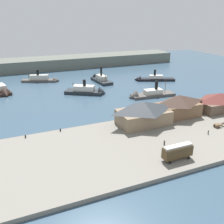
# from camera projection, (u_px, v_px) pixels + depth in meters

# --- Properties ---
(ground_plane) EXTENTS (320.00, 320.00, 0.00)m
(ground_plane) POSITION_uv_depth(u_px,v_px,m) (126.00, 117.00, 96.71)
(ground_plane) COLOR #385166
(quay_promenade) EXTENTS (110.00, 36.00, 1.20)m
(quay_promenade) POSITION_uv_depth(u_px,v_px,m) (156.00, 140.00, 77.62)
(quay_promenade) COLOR gray
(quay_promenade) RESTS_ON ground
(seawall_edge) EXTENTS (110.00, 0.80, 1.00)m
(seawall_edge) POSITION_uv_depth(u_px,v_px,m) (130.00, 119.00, 93.43)
(seawall_edge) COLOR #666159
(seawall_edge) RESTS_ON ground
(ferry_shed_central_terminal) EXTENTS (18.58, 11.40, 8.41)m
(ferry_shed_central_terminal) POSITION_uv_depth(u_px,v_px,m) (144.00, 113.00, 86.25)
(ferry_shed_central_terminal) COLOR #847056
(ferry_shed_central_terminal) RESTS_ON quay_promenade
(ferry_shed_east_terminal) EXTENTS (17.06, 9.31, 8.70)m
(ferry_shed_east_terminal) POSITION_uv_depth(u_px,v_px,m) (178.00, 106.00, 92.61)
(ferry_shed_east_terminal) COLOR brown
(ferry_shed_east_terminal) RESTS_ON quay_promenade
(ferry_shed_customs_shed) EXTENTS (18.39, 10.95, 7.07)m
(ferry_shed_customs_shed) POSITION_uv_depth(u_px,v_px,m) (219.00, 101.00, 99.94)
(ferry_shed_customs_shed) COLOR brown
(ferry_shed_customs_shed) RESTS_ON quay_promenade
(street_tram) EXTENTS (8.61, 2.64, 4.39)m
(street_tram) POSITION_uv_depth(u_px,v_px,m) (177.00, 151.00, 64.99)
(street_tram) COLOR #4C381E
(street_tram) RESTS_ON quay_promenade
(horse_cart) EXTENTS (5.41, 1.59, 1.87)m
(horse_cart) POSITION_uv_depth(u_px,v_px,m) (220.00, 124.00, 85.05)
(horse_cart) COLOR brown
(horse_cart) RESTS_ON quay_promenade
(pedestrian_near_east_shed) EXTENTS (0.40, 0.40, 1.60)m
(pedestrian_near_east_shed) POSITION_uv_depth(u_px,v_px,m) (165.00, 148.00, 70.11)
(pedestrian_near_east_shed) COLOR #232328
(pedestrian_near_east_shed) RESTS_ON quay_promenade
(pedestrian_near_west_shed) EXTENTS (0.40, 0.40, 1.62)m
(pedestrian_near_west_shed) POSITION_uv_depth(u_px,v_px,m) (164.00, 143.00, 73.04)
(pedestrian_near_west_shed) COLOR #232328
(pedestrian_near_west_shed) RESTS_ON quay_promenade
(pedestrian_by_tram) EXTENTS (0.37, 0.37, 1.51)m
(pedestrian_by_tram) POSITION_uv_depth(u_px,v_px,m) (208.00, 132.00, 79.75)
(pedestrian_by_tram) COLOR #3D4C42
(pedestrian_by_tram) RESTS_ON quay_promenade
(mooring_post_center_west) EXTENTS (0.44, 0.44, 0.90)m
(mooring_post_center_west) POSITION_uv_depth(u_px,v_px,m) (25.00, 136.00, 77.48)
(mooring_post_center_west) COLOR black
(mooring_post_center_west) RESTS_ON quay_promenade
(mooring_post_center_east) EXTENTS (0.44, 0.44, 0.90)m
(mooring_post_center_east) POSITION_uv_depth(u_px,v_px,m) (60.00, 130.00, 81.93)
(mooring_post_center_east) COLOR black
(mooring_post_center_east) RESTS_ON quay_promenade
(ferry_outer_harbor) EXTENTS (25.26, 13.69, 8.34)m
(ferry_outer_harbor) POSITION_uv_depth(u_px,v_px,m) (151.00, 79.00, 150.79)
(ferry_outer_harbor) COLOR black
(ferry_outer_harbor) RESTS_ON ground
(ferry_near_quay) EXTENTS (24.78, 8.32, 10.07)m
(ferry_near_quay) POSITION_uv_depth(u_px,v_px,m) (146.00, 95.00, 120.33)
(ferry_near_quay) COLOR #514C47
(ferry_near_quay) RESTS_ON ground
(ferry_departing_north) EXTENTS (23.15, 12.53, 8.76)m
(ferry_departing_north) POSITION_uv_depth(u_px,v_px,m) (43.00, 79.00, 148.06)
(ferry_departing_north) COLOR #514C47
(ferry_departing_north) RESTS_ON ground
(ferry_moored_east) EXTENTS (21.46, 16.64, 9.57)m
(ferry_moored_east) POSITION_uv_depth(u_px,v_px,m) (89.00, 91.00, 125.10)
(ferry_moored_east) COLOR #23282D
(ferry_moored_east) RESTS_ON ground
(ferry_approaching_west) EXTENTS (8.39, 20.64, 11.33)m
(ferry_approaching_west) POSITION_uv_depth(u_px,v_px,m) (100.00, 79.00, 149.30)
(ferry_approaching_west) COLOR #23282D
(ferry_approaching_west) RESTS_ON ground
(ferry_moored_west) EXTENTS (11.64, 23.94, 9.29)m
(ferry_moored_west) POSITION_uv_depth(u_px,v_px,m) (2.00, 91.00, 126.59)
(ferry_moored_west) COLOR black
(ferry_moored_west) RESTS_ON ground
(far_headland) EXTENTS (180.00, 24.00, 8.00)m
(far_headland) POSITION_uv_depth(u_px,v_px,m) (66.00, 62.00, 189.55)
(far_headland) COLOR #60665B
(far_headland) RESTS_ON ground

